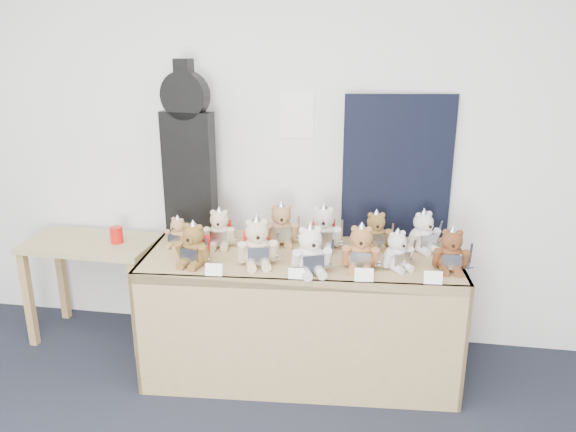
% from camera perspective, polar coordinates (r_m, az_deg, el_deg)
% --- Properties ---
extents(room_shell, '(6.00, 6.00, 6.00)m').
position_cam_1_polar(room_shell, '(3.57, 0.90, 10.31)').
color(room_shell, silver).
rests_on(room_shell, floor).
extents(display_table, '(1.88, 0.89, 0.76)m').
position_cam_1_polar(display_table, '(3.30, 1.27, -6.93)').
color(display_table, olive).
rests_on(display_table, floor).
extents(side_table, '(0.85, 0.49, 0.70)m').
position_cam_1_polar(side_table, '(3.95, -19.23, -4.06)').
color(side_table, '#93784F').
rests_on(side_table, floor).
extents(guitar_case, '(0.34, 0.14, 1.09)m').
position_cam_1_polar(guitar_case, '(3.56, -10.10, 6.47)').
color(guitar_case, black).
rests_on(guitar_case, display_table).
extents(navy_board, '(0.67, 0.11, 0.89)m').
position_cam_1_polar(navy_board, '(3.51, 11.05, 4.81)').
color(navy_board, black).
rests_on(navy_board, display_table).
extents(red_cup, '(0.08, 0.08, 0.11)m').
position_cam_1_polar(red_cup, '(3.79, -17.02, -1.85)').
color(red_cup, red).
rests_on(red_cup, side_table).
extents(teddy_front_far_left, '(0.22, 0.20, 0.27)m').
position_cam_1_polar(teddy_front_far_left, '(3.16, -9.55, -3.03)').
color(teddy_front_far_left, brown).
rests_on(teddy_front_far_left, display_table).
extents(teddy_front_left, '(0.26, 0.24, 0.31)m').
position_cam_1_polar(teddy_front_left, '(3.11, -3.15, -2.88)').
color(teddy_front_left, '#C9B08D').
rests_on(teddy_front_left, display_table).
extents(teddy_front_centre, '(0.25, 0.24, 0.30)m').
position_cam_1_polar(teddy_front_centre, '(3.00, 2.31, -3.67)').
color(teddy_front_centre, silver).
rests_on(teddy_front_centre, display_table).
extents(teddy_front_right, '(0.23, 0.18, 0.28)m').
position_cam_1_polar(teddy_front_right, '(3.08, 7.42, -3.39)').
color(teddy_front_right, '#9C643B').
rests_on(teddy_front_right, display_table).
extents(teddy_front_far_right, '(0.20, 0.20, 0.24)m').
position_cam_1_polar(teddy_front_far_right, '(3.13, 11.04, -3.56)').
color(teddy_front_far_right, silver).
rests_on(teddy_front_far_right, display_table).
extents(teddy_front_end, '(0.22, 0.17, 0.27)m').
position_cam_1_polar(teddy_front_end, '(3.16, 16.24, -3.52)').
color(teddy_front_end, brown).
rests_on(teddy_front_end, display_table).
extents(teddy_back_left, '(0.22, 0.19, 0.26)m').
position_cam_1_polar(teddy_back_left, '(3.40, -6.95, -1.41)').
color(teddy_back_left, '#C4B38F').
rests_on(teddy_back_left, display_table).
extents(teddy_back_centre_left, '(0.24, 0.21, 0.28)m').
position_cam_1_polar(teddy_back_centre_left, '(3.42, -0.67, -1.00)').
color(teddy_back_centre_left, '#A07550').
rests_on(teddy_back_centre_left, display_table).
extents(teddy_back_centre_right, '(0.24, 0.21, 0.30)m').
position_cam_1_polar(teddy_back_centre_right, '(3.35, 3.63, -1.39)').
color(teddy_back_centre_right, silver).
rests_on(teddy_back_centre_right, display_table).
extents(teddy_back_right, '(0.21, 0.18, 0.26)m').
position_cam_1_polar(teddy_back_right, '(3.40, 8.91, -1.60)').
color(teddy_back_right, olive).
rests_on(teddy_back_right, display_table).
extents(teddy_back_end, '(0.22, 0.22, 0.27)m').
position_cam_1_polar(teddy_back_end, '(3.41, 13.58, -1.67)').
color(teddy_back_end, silver).
rests_on(teddy_back_end, display_table).
extents(teddy_back_far_left, '(0.17, 0.16, 0.21)m').
position_cam_1_polar(teddy_back_far_left, '(3.45, -11.13, -1.74)').
color(teddy_back_far_left, '#A47B4C').
rests_on(teddy_back_far_left, display_table).
extents(entry_card_a, '(0.09, 0.03, 0.07)m').
position_cam_1_polar(entry_card_a, '(3.02, -7.56, -5.43)').
color(entry_card_a, white).
rests_on(entry_card_a, display_table).
extents(entry_card_b, '(0.08, 0.02, 0.06)m').
position_cam_1_polar(entry_card_b, '(2.96, 0.81, -5.87)').
color(entry_card_b, white).
rests_on(entry_card_b, display_table).
extents(entry_card_c, '(0.10, 0.03, 0.07)m').
position_cam_1_polar(entry_card_c, '(2.95, 7.73, -5.95)').
color(entry_card_c, white).
rests_on(entry_card_c, display_table).
extents(entry_card_d, '(0.10, 0.03, 0.07)m').
position_cam_1_polar(entry_card_d, '(2.99, 14.53, -6.08)').
color(entry_card_d, white).
rests_on(entry_card_d, display_table).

